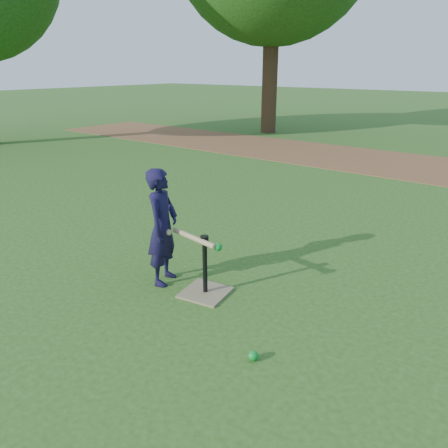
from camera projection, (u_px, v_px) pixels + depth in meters
The scene contains 6 objects.
ground at pixel (227, 312), 4.01m from camera, with size 80.00×80.00×0.00m, color #285116.
dirt_strip at pixel (437, 169), 9.54m from camera, with size 24.00×3.00×0.01m, color brown.
child at pixel (163, 227), 4.39m from camera, with size 0.44×0.29×1.21m, color black.
wiffle_ball_ground at pixel (253, 356), 3.34m from camera, with size 0.08×0.08×0.08m, color #0C8628.
batting_tee at pixel (205, 283), 4.31m from camera, with size 0.50×0.50×0.61m.
swing_action at pixel (196, 239), 4.18m from camera, with size 0.67×0.14×0.09m.
Camera 1 is at (2.13, -2.76, 2.13)m, focal length 35.00 mm.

